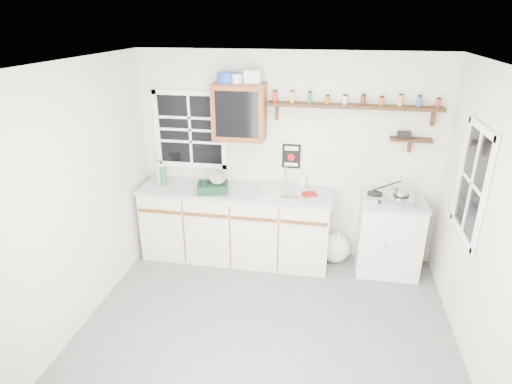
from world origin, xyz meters
TOP-DOWN VIEW (x-y plane):
  - room at (0.00, 0.00)m, footprint 3.64×3.24m
  - main_cabinet at (-0.58, 1.30)m, footprint 2.31×0.63m
  - right_cabinet at (1.25, 1.32)m, footprint 0.73×0.57m
  - sink at (-0.05, 1.30)m, footprint 0.52×0.44m
  - upper_cabinet at (-0.55, 1.44)m, footprint 0.60×0.32m
  - upper_cabinet_clutter at (-0.57, 1.44)m, footprint 0.50×0.24m
  - spice_shelf at (0.73, 1.51)m, footprint 1.91×0.18m
  - secondary_shelf at (1.36, 1.52)m, footprint 0.45×0.16m
  - warning_sign at (0.05, 1.59)m, footprint 0.22×0.02m
  - window_back at (-1.20, 1.59)m, footprint 0.93×0.03m
  - window_right at (1.79, 0.55)m, footprint 0.03×0.78m
  - water_bottles at (-1.52, 1.34)m, footprint 0.15×0.12m
  - dish_rack at (-0.81, 1.18)m, footprint 0.41×0.34m
  - soap_bottle at (0.20, 1.52)m, footprint 0.09×0.09m
  - rag at (0.30, 1.28)m, footprint 0.20×0.19m
  - hotplate at (1.18, 1.31)m, footprint 0.60×0.36m
  - saucepan at (1.31, 1.31)m, footprint 0.37×0.16m
  - trash_bag at (0.65, 1.40)m, footprint 0.39×0.35m

SIDE VIEW (x-z plane):
  - trash_bag at x=0.65m, z-range -0.03..0.41m
  - right_cabinet at x=1.25m, z-range 0.00..0.91m
  - main_cabinet at x=-0.58m, z-range 0.00..0.92m
  - sink at x=-0.05m, z-range 0.79..1.08m
  - rag at x=0.30m, z-range 0.92..0.94m
  - hotplate at x=1.18m, z-range 0.91..0.99m
  - dish_rack at x=-0.81m, z-range 0.87..1.14m
  - soap_bottle at x=0.20m, z-range 0.92..1.11m
  - saucepan at x=1.31m, z-range 0.95..1.11m
  - water_bottles at x=-1.52m, z-range 0.91..1.17m
  - room at x=0.00m, z-range -0.02..2.52m
  - warning_sign at x=0.05m, z-range 1.13..1.43m
  - window_right at x=1.79m, z-range 0.91..1.99m
  - window_back at x=-1.20m, z-range 1.06..2.04m
  - secondary_shelf at x=1.36m, z-range 1.46..1.69m
  - upper_cabinet at x=-0.55m, z-range 1.50..2.15m
  - spice_shelf at x=0.73m, z-range 1.75..2.10m
  - upper_cabinet_clutter at x=-0.57m, z-range 2.14..2.28m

